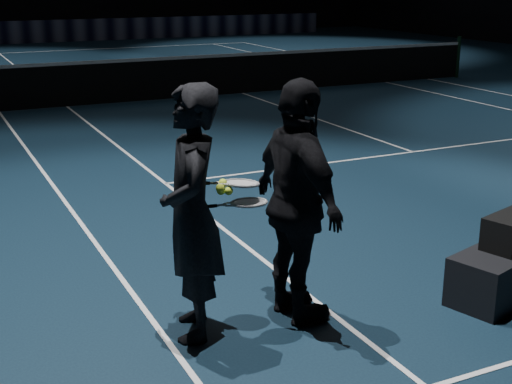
# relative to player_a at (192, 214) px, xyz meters

# --- Properties ---
(floor) EXTENTS (36.00, 36.00, 0.00)m
(floor) POSITION_rel_player_a_xyz_m (5.24, 10.45, -0.98)
(floor) COLOR black
(floor) RESTS_ON ground
(court_lines) EXTENTS (10.98, 23.78, 0.01)m
(court_lines) POSITION_rel_player_a_xyz_m (5.24, 10.45, -0.98)
(court_lines) COLOR white
(court_lines) RESTS_ON floor
(net_post_right) EXTENTS (0.10, 0.10, 1.10)m
(net_post_right) POSITION_rel_player_a_xyz_m (11.64, 10.45, -0.43)
(net_post_right) COLOR black
(net_post_right) RESTS_ON floor
(net_mesh) EXTENTS (12.80, 0.02, 0.86)m
(net_mesh) POSITION_rel_player_a_xyz_m (5.24, 10.45, -0.53)
(net_mesh) COLOR black
(net_mesh) RESTS_ON floor
(net_tape) EXTENTS (12.80, 0.03, 0.07)m
(net_tape) POSITION_rel_player_a_xyz_m (5.24, 10.45, -0.07)
(net_tape) COLOR white
(net_tape) RESTS_ON net_mesh
(sponsor_backdrop) EXTENTS (22.00, 0.15, 0.90)m
(sponsor_backdrop) POSITION_rel_player_a_xyz_m (5.24, 25.95, -0.53)
(sponsor_backdrop) COLOR black
(sponsor_backdrop) RESTS_ON floor
(player_a) EXTENTS (0.66, 0.82, 1.96)m
(player_a) POSITION_rel_player_a_xyz_m (0.00, 0.00, 0.00)
(player_a) COLOR black
(player_a) RESTS_ON floor
(player_b) EXTENTS (0.51, 1.16, 1.96)m
(player_b) POSITION_rel_player_a_xyz_m (0.84, -0.12, 0.00)
(player_b) COLOR black
(player_b) RESTS_ON floor
(racket_lower) EXTENTS (0.70, 0.31, 0.03)m
(racket_lower) POSITION_rel_player_a_xyz_m (0.45, -0.06, 0.05)
(racket_lower) COLOR black
(racket_lower) RESTS_ON player_a
(racket_upper) EXTENTS (0.69, 0.27, 0.10)m
(racket_upper) POSITION_rel_player_a_xyz_m (0.40, -0.02, 0.19)
(racket_upper) COLOR black
(racket_upper) RESTS_ON player_b
(tennis_balls) EXTENTS (0.12, 0.10, 0.12)m
(tennis_balls) POSITION_rel_player_a_xyz_m (0.25, -0.03, 0.17)
(tennis_balls) COLOR #C1EF32
(tennis_balls) RESTS_ON racket_upper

